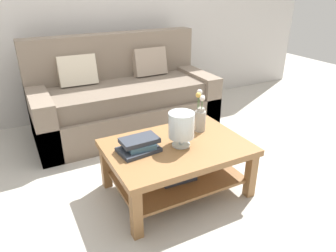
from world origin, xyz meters
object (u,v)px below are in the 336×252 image
flower_pitcher (200,116)px  book_stack_main (139,145)px  coffee_table (177,158)px  couch (124,99)px  glass_hurricane_vase (181,126)px

flower_pitcher → book_stack_main: bearing=-171.8°
coffee_table → couch: bearing=87.4°
book_stack_main → couch: bearing=74.8°
glass_hurricane_vase → flower_pitcher: (0.27, 0.16, -0.03)m
coffee_table → glass_hurricane_vase: glass_hurricane_vase is taller
coffee_table → flower_pitcher: 0.42m
couch → glass_hurricane_vase: (-0.04, -1.39, 0.23)m
coffee_table → glass_hurricane_vase: size_ratio=4.00×
coffee_table → glass_hurricane_vase: (0.02, -0.02, 0.28)m
glass_hurricane_vase → book_stack_main: bearing=167.4°
book_stack_main → glass_hurricane_vase: bearing=-12.6°
couch → flower_pitcher: bearing=-79.1°
couch → flower_pitcher: couch is taller
book_stack_main → glass_hurricane_vase: glass_hurricane_vase is taller
coffee_table → flower_pitcher: bearing=24.6°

